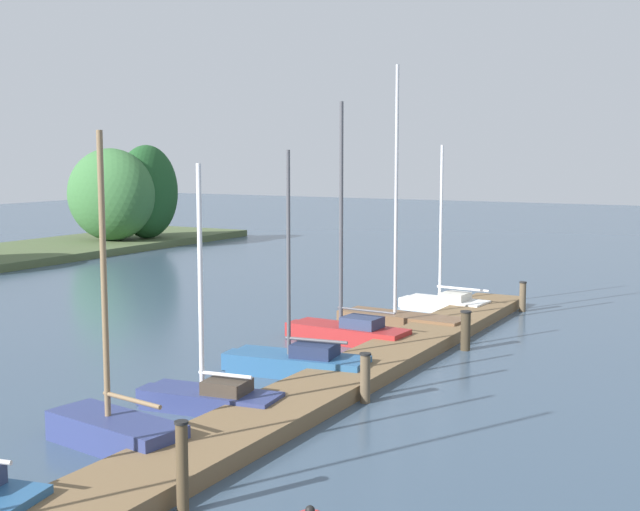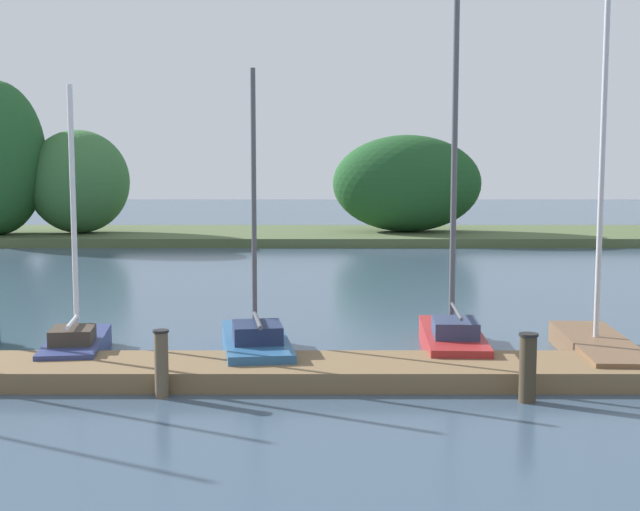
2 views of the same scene
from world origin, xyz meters
name	(u,v)px [view 2 (image 2 of 2)]	position (x,y,z in m)	size (l,w,h in m)	color
dock_pier	(166,371)	(0.00, 12.70, 0.17)	(27.71, 1.80, 0.35)	brown
far_shore	(270,189)	(0.39, 39.03, 2.46)	(62.47, 8.28, 7.40)	#4C5B38
sailboat_3	(76,343)	(-2.04, 14.35, 0.34)	(1.42, 3.32, 5.31)	navy
sailboat_4	(255,343)	(1.46, 14.23, 0.35)	(1.66, 3.85, 5.61)	#285684
sailboat_5	(452,334)	(5.35, 14.79, 0.42)	(1.30, 3.88, 7.00)	maroon
sailboat_6	(597,341)	(8.10, 14.33, 0.38)	(1.36, 4.32, 8.26)	brown
mooring_piling_2	(161,364)	(0.11, 11.63, 0.57)	(0.26, 0.26, 1.13)	brown
mooring_piling_3	(527,367)	(6.05, 11.36, 0.57)	(0.31, 0.31, 1.13)	#3D3323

